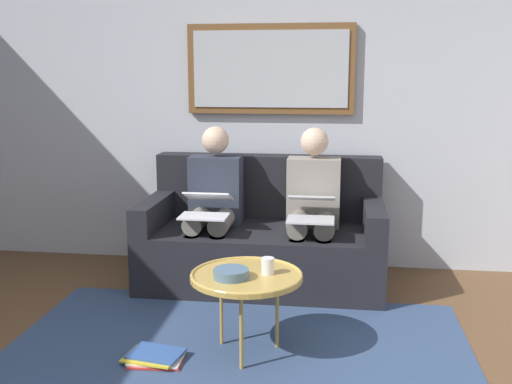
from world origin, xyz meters
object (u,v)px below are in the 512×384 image
person_right (213,200)px  magazine_stack (155,357)px  couch (264,239)px  coffee_table (246,277)px  bowl (231,274)px  laptop_white (206,205)px  laptop_silver (311,207)px  cup (268,266)px  framed_mirror (270,69)px  person_left (313,203)px

person_right → magazine_stack: bearing=87.7°
couch → coffee_table: (-0.06, 1.22, 0.13)m
bowl → laptop_white: bearing=-70.5°
coffee_table → laptop_silver: (-0.30, -0.91, 0.19)m
coffee_table → person_right: person_right is taller
cup → couch: bearing=-81.9°
laptop_silver → couch: bearing=-40.1°
couch → person_right: size_ratio=1.51×
coffee_table → laptop_white: size_ratio=1.67×
coffee_table → laptop_silver: laptop_silver is taller
magazine_stack → couch: bearing=-106.7°
laptop_white → magazine_stack: (0.05, 1.08, -0.60)m
framed_mirror → person_right: 1.11m
coffee_table → cup: size_ratio=6.76×
magazine_stack → cup: bearing=-162.1°
cup → coffee_table: bearing=13.2°
person_left → magazine_stack: 1.63m
couch → framed_mirror: size_ratio=1.34×
framed_mirror → bowl: bearing=89.5°
framed_mirror → bowl: 1.99m
coffee_table → bowl: 0.11m
cup → magazine_stack: bearing=17.9°
coffee_table → cup: cup is taller
person_right → laptop_white: (-0.00, 0.24, 0.02)m
laptop_white → framed_mirror: bearing=-117.6°
framed_mirror → laptop_silver: (-0.36, 0.69, -0.92)m
person_left → bowl: bearing=72.9°
framed_mirror → person_left: 1.11m
framed_mirror → magazine_stack: bearing=76.8°
coffee_table → bowl: size_ratio=3.24×
cup → laptop_silver: laptop_silver is taller
coffee_table → bowl: bearing=43.4°
laptop_white → magazine_stack: laptop_white is taller
cup → laptop_white: bearing=-59.1°
cup → person_left: size_ratio=0.08×
laptop_silver → person_right: size_ratio=0.33×
framed_mirror → person_right: framed_mirror is taller
bowl → couch: bearing=-90.6°
couch → person_right: 0.47m
coffee_table → person_left: person_left is taller
cup → framed_mirror: bearing=-83.9°
bowl → person_left: size_ratio=0.16×
coffee_table → person_right: bearing=-70.0°
laptop_white → couch: bearing=-140.0°
couch → bowl: 1.30m
bowl → laptop_white: laptop_white is taller
laptop_silver → magazine_stack: size_ratio=1.15×
coffee_table → couch: bearing=-87.3°
coffee_table → person_left: size_ratio=0.53×
bowl → laptop_white: size_ratio=0.52×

